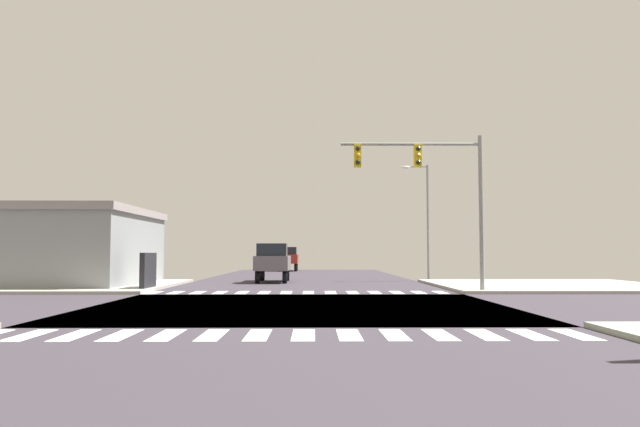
{
  "coord_description": "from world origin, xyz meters",
  "views": [
    {
      "loc": [
        0.46,
        -21.14,
        1.81
      ],
      "look_at": [
        0.72,
        2.26,
        3.27
      ],
      "focal_mm": 35.08,
      "sensor_mm": 36.0,
      "label": 1
    }
  ],
  "objects_px": {
    "suv_trailing_3": "(288,257)",
    "traffic_signal_mast": "(428,176)",
    "street_lamp": "(424,211)",
    "pickup_crossing_2": "(273,261)"
  },
  "relations": [
    {
      "from": "pickup_crossing_2",
      "to": "traffic_signal_mast",
      "type": "bearing_deg",
      "value": 126.59
    },
    {
      "from": "street_lamp",
      "to": "suv_trailing_3",
      "type": "distance_m",
      "value": 23.72
    },
    {
      "from": "street_lamp",
      "to": "pickup_crossing_2",
      "type": "xyz_separation_m",
      "value": [
        -9.63,
        -1.8,
        -3.22
      ]
    },
    {
      "from": "pickup_crossing_2",
      "to": "suv_trailing_3",
      "type": "bearing_deg",
      "value": -90.0
    },
    {
      "from": "pickup_crossing_2",
      "to": "street_lamp",
      "type": "bearing_deg",
      "value": -169.44
    },
    {
      "from": "street_lamp",
      "to": "suv_trailing_3",
      "type": "xyz_separation_m",
      "value": [
        -9.63,
        21.45,
        -3.12
      ]
    },
    {
      "from": "suv_trailing_3",
      "to": "traffic_signal_mast",
      "type": "bearing_deg",
      "value": 102.87
    },
    {
      "from": "traffic_signal_mast",
      "to": "suv_trailing_3",
      "type": "relative_size",
      "value": 1.55
    },
    {
      "from": "traffic_signal_mast",
      "to": "pickup_crossing_2",
      "type": "bearing_deg",
      "value": 126.59
    },
    {
      "from": "street_lamp",
      "to": "traffic_signal_mast",
      "type": "bearing_deg",
      "value": -99.18
    }
  ]
}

